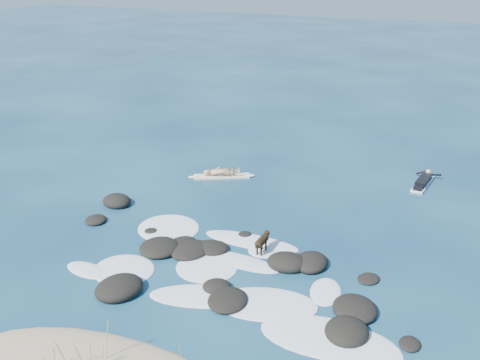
% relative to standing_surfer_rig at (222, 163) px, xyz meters
% --- Properties ---
extents(ground, '(160.00, 160.00, 0.00)m').
position_rel_standing_surfer_rig_xyz_m(ground, '(3.17, -5.93, -0.74)').
color(ground, '#0A2642').
rests_on(ground, ground).
extents(reef_rocks, '(14.18, 7.32, 0.63)m').
position_rel_standing_surfer_rig_xyz_m(reef_rocks, '(3.51, -7.63, -0.62)').
color(reef_rocks, black).
rests_on(reef_rocks, ground).
extents(breaking_foam, '(11.73, 6.64, 0.12)m').
position_rel_standing_surfer_rig_xyz_m(breaking_foam, '(4.17, -8.05, -0.73)').
color(breaking_foam, white).
rests_on(breaking_foam, ground).
extents(standing_surfer_rig, '(3.07, 1.80, 1.88)m').
position_rel_standing_surfer_rig_xyz_m(standing_surfer_rig, '(0.00, 0.00, 0.00)').
color(standing_surfer_rig, '#F7EFC6').
rests_on(standing_surfer_rig, ground).
extents(paddling_surfer_rig, '(1.22, 2.75, 0.47)m').
position_rel_standing_surfer_rig_xyz_m(paddling_surfer_rig, '(9.25, 3.01, -0.58)').
color(paddling_surfer_rig, white).
rests_on(paddling_surfer_rig, ground).
extents(dog, '(0.34, 1.22, 0.77)m').
position_rel_standing_surfer_rig_xyz_m(dog, '(4.45, -5.98, -0.23)').
color(dog, black).
rests_on(dog, ground).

